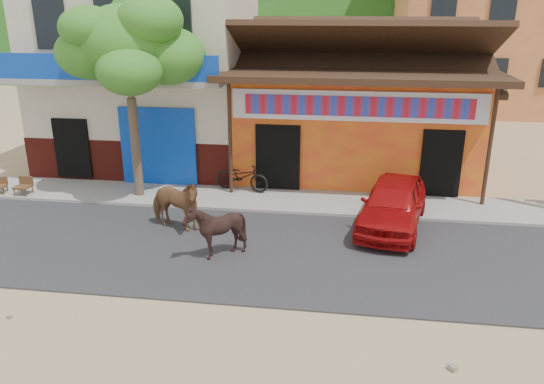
{
  "coord_description": "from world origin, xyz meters",
  "views": [
    {
      "loc": [
        1.67,
        -9.05,
        5.7
      ],
      "look_at": [
        -0.03,
        3.0,
        1.4
      ],
      "focal_mm": 35.0,
      "sensor_mm": 36.0,
      "label": 1
    }
  ],
  "objects_px": {
    "cow_tan": "(175,204)",
    "red_car": "(393,204)",
    "scooter": "(242,176)",
    "cow_dark": "(215,230)",
    "cafe_chair_right": "(22,179)",
    "tree": "(131,98)"
  },
  "relations": [
    {
      "from": "cow_tan",
      "to": "red_car",
      "type": "relative_size",
      "value": 0.44
    },
    {
      "from": "cow_tan",
      "to": "red_car",
      "type": "distance_m",
      "value": 5.8
    },
    {
      "from": "red_car",
      "to": "scooter",
      "type": "xyz_separation_m",
      "value": [
        -4.52,
        2.12,
        -0.11
      ]
    },
    {
      "from": "scooter",
      "to": "cow_dark",
      "type": "bearing_deg",
      "value": -164.44
    },
    {
      "from": "cow_dark",
      "to": "scooter",
      "type": "distance_m",
      "value": 4.56
    },
    {
      "from": "cow_dark",
      "to": "red_car",
      "type": "bearing_deg",
      "value": 125.94
    },
    {
      "from": "red_car",
      "to": "cafe_chair_right",
      "type": "relative_size",
      "value": 3.87
    },
    {
      "from": "cow_tan",
      "to": "cafe_chair_right",
      "type": "bearing_deg",
      "value": 89.9
    },
    {
      "from": "cow_tan",
      "to": "cafe_chair_right",
      "type": "height_order",
      "value": "cow_tan"
    },
    {
      "from": "scooter",
      "to": "cafe_chair_right",
      "type": "relative_size",
      "value": 1.78
    },
    {
      "from": "cow_dark",
      "to": "scooter",
      "type": "height_order",
      "value": "cow_dark"
    },
    {
      "from": "tree",
      "to": "red_car",
      "type": "xyz_separation_m",
      "value": [
        7.62,
        -1.31,
        -2.42
      ]
    },
    {
      "from": "cafe_chair_right",
      "to": "tree",
      "type": "bearing_deg",
      "value": 9.65
    },
    {
      "from": "red_car",
      "to": "scooter",
      "type": "relative_size",
      "value": 2.17
    },
    {
      "from": "cow_tan",
      "to": "cow_dark",
      "type": "bearing_deg",
      "value": -116.95
    },
    {
      "from": "red_car",
      "to": "scooter",
      "type": "distance_m",
      "value": 5.0
    },
    {
      "from": "cafe_chair_right",
      "to": "cow_tan",
      "type": "bearing_deg",
      "value": -16.32
    },
    {
      "from": "tree",
      "to": "cow_dark",
      "type": "height_order",
      "value": "tree"
    },
    {
      "from": "cow_tan",
      "to": "cafe_chair_right",
      "type": "xyz_separation_m",
      "value": [
        -5.5,
        1.79,
        -0.14
      ]
    },
    {
      "from": "cow_tan",
      "to": "scooter",
      "type": "xyz_separation_m",
      "value": [
        1.19,
        3.1,
        -0.17
      ]
    },
    {
      "from": "cow_dark",
      "to": "cafe_chair_right",
      "type": "distance_m",
      "value": 7.67
    },
    {
      "from": "scooter",
      "to": "red_car",
      "type": "bearing_deg",
      "value": -102.92
    }
  ]
}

